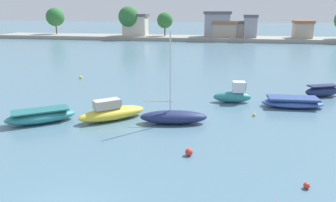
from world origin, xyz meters
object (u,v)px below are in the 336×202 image
Objects in this scene: moored_boat_1 at (41,116)px; moored_boat_6 at (322,91)px; moored_boat_3 at (173,117)px; mooring_buoy_3 at (189,152)px; mooring_buoy_2 at (254,115)px; moored_boat_2 at (112,112)px; moored_boat_4 at (234,95)px; mooring_buoy_0 at (81,77)px; moored_boat_5 at (292,102)px; mooring_buoy_1 at (307,186)px.

moored_boat_1 is 25.23m from moored_boat_6.
moored_boat_3 is 5.52m from mooring_buoy_3.
moored_boat_6 is 9.96m from mooring_buoy_2.
moored_boat_2 is 11.18m from moored_boat_4.
moored_boat_4 is 9.69× the size of mooring_buoy_0.
moored_boat_2 reaches higher than moored_boat_6.
moored_boat_5 is 21.26× the size of mooring_buoy_2.
mooring_buoy_3 is at bearing -148.59° from moored_boat_6.
mooring_buoy_0 is (-8.81, 13.59, -0.41)m from moored_boat_2.
mooring_buoy_2 is (-6.83, -7.24, -0.41)m from moored_boat_6.
mooring_buoy_2 is at bearing -19.76° from moored_boat_1.
moored_boat_5 reaches higher than mooring_buoy_3.
moored_boat_4 is at bearing 102.69° from mooring_buoy_1.
moored_boat_3 is (9.64, 1.58, 0.03)m from moored_boat_1.
mooring_buoy_1 is at bearing -55.03° from moored_boat_1.
mooring_buoy_3 is at bearing -50.84° from mooring_buoy_0.
moored_boat_2 is at bearing 141.35° from mooring_buoy_3.
moored_boat_5 is at bearing -17.93° from moored_boat_2.
moored_boat_6 reaches higher than mooring_buoy_0.
moored_boat_1 is 11.97m from mooring_buoy_3.
moored_boat_6 is 18.79m from mooring_buoy_3.
moored_boat_3 is 15.12× the size of mooring_buoy_3.
moored_boat_6 is at bearing 54.06° from mooring_buoy_3.
moored_boat_5 is (9.33, 5.80, -0.09)m from moored_boat_3.
moored_boat_1 is at bearing 156.83° from moored_boat_2.
mooring_buoy_2 is 0.56× the size of mooring_buoy_3.
mooring_buoy_1 is 10.65m from mooring_buoy_2.
moored_boat_6 reaches higher than moored_boat_1.
moored_boat_4 is at bearing -5.56° from moored_boat_1.
mooring_buoy_0 is (-17.92, 7.12, -0.50)m from moored_boat_4.
moored_boat_2 is 14.54m from mooring_buoy_1.
moored_boat_4 is at bearing -21.66° from mooring_buoy_0.
moored_boat_5 is 11.87× the size of mooring_buoy_3.
mooring_buoy_2 is (1.56, -3.68, -0.56)m from moored_boat_4.
moored_boat_5 is at bearing 22.05° from moored_boat_3.
moored_boat_1 reaches higher than mooring_buoy_1.
moored_boat_2 reaches higher than mooring_buoy_2.
moored_boat_3 reaches higher than moored_boat_5.
moored_boat_3 is 10.98m from moored_boat_5.
moored_boat_5 is at bearing -18.72° from mooring_buoy_0.
moored_boat_3 is (4.72, 0.05, -0.08)m from moored_boat_2.
moored_boat_3 reaches higher than mooring_buoy_0.
moored_boat_3 reaches higher than mooring_buoy_1.
moored_boat_1 is 1.02× the size of moored_boat_2.
mooring_buoy_3 is (-4.20, -7.97, 0.10)m from mooring_buoy_2.
moored_boat_1 is at bearing -161.74° from moored_boat_5.
moored_boat_3 is at bearing -25.94° from moored_boat_1.
mooring_buoy_0 is 1.45× the size of mooring_buoy_2.
mooring_buoy_0 reaches higher than mooring_buoy_2.
mooring_buoy_2 is 9.01m from mooring_buoy_3.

